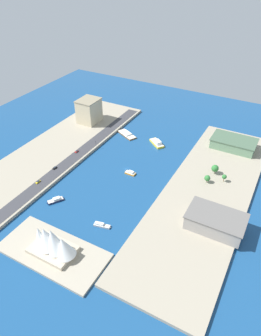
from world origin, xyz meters
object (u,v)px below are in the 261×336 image
barge_flat_brown (127,134)px  carpark_squat_concrete (216,221)px  pickup_red (77,151)px  office_block_beige (89,111)px  patrol_launch_navy (56,200)px  traffic_light_waterfront (96,143)px  water_taxi_orange (130,173)px  opera_landmark (53,242)px  yacht_sleek_gray (101,225)px  ferry_yellow_fast (157,143)px  terminal_long_green (233,143)px  suv_black (55,168)px  taxi_yellow_cab (38,182)px

barge_flat_brown → carpark_squat_concrete: (-128.68, 94.07, 7.57)m
barge_flat_brown → pickup_red: 65.17m
office_block_beige → patrol_launch_navy: bearing=113.1°
office_block_beige → traffic_light_waterfront: 60.18m
water_taxi_orange → opera_landmark: (1.67, 106.86, 10.40)m
yacht_sleek_gray → pickup_red: pickup_red is taller
traffic_light_waterfront → pickup_red: bearing=58.2°
carpark_squat_concrete → opera_landmark: 118.43m
ferry_yellow_fast → pickup_red: ferry_yellow_fast is taller
yacht_sleek_gray → terminal_long_green: size_ratio=0.32×
yacht_sleek_gray → suv_black: 87.60m
carpark_squat_concrete → opera_landmark: bearing=39.7°
suv_black → traffic_light_waterfront: bearing=-103.3°
taxi_yellow_cab → water_taxi_orange: bearing=-139.9°
patrol_launch_navy → water_taxi_orange: (-36.67, -64.16, -0.05)m
yacht_sleek_gray → water_taxi_orange: 70.72m
yacht_sleek_gray → barge_flat_brown: yacht_sleek_gray is taller
terminal_long_green → taxi_yellow_cab: (138.45, 143.66, -4.22)m
barge_flat_brown → traffic_light_waterfront: size_ratio=4.15×
barge_flat_brown → suv_black: bearing=74.3°
yacht_sleek_gray → carpark_squat_concrete: 85.94m
barge_flat_brown → terminal_long_green: bearing=-166.8°
taxi_yellow_cab → office_block_beige: bearing=-77.1°
carpark_squat_concrete → taxi_yellow_cab: size_ratio=8.56×
water_taxi_orange → suv_black: suv_black is taller
taxi_yellow_cab → barge_flat_brown: bearing=-102.2°
yacht_sleek_gray → carpark_squat_concrete: (-76.57, -38.28, 7.55)m
taxi_yellow_cab → yacht_sleek_gray: bearing=168.9°
patrol_launch_navy → traffic_light_waterfront: bearing=-79.1°
barge_flat_brown → water_taxi_orange: size_ratio=2.43×
water_taxi_orange → suv_black: (65.47, 30.46, 2.41)m
office_block_beige → barge_flat_brown: bearing=176.3°
suv_black → yacht_sleek_gray: bearing=153.5°
barge_flat_brown → water_taxi_orange: water_taxi_orange is taller
terminal_long_green → office_block_beige: bearing=7.9°
taxi_yellow_cab → carpark_squat_concrete: bearing=-171.5°
ferry_yellow_fast → yacht_sleek_gray: (-13.35, 130.30, -0.72)m
yacht_sleek_gray → taxi_yellow_cab: taxi_yellow_cab is taller
water_taxi_orange → traffic_light_waterfront: (53.23, -21.48, 5.84)m
patrol_launch_navy → opera_landmark: 56.18m
office_block_beige → terminal_long_green: size_ratio=0.62×
terminal_long_green → traffic_light_waterfront: bearing=28.1°
carpark_squat_concrete → opera_landmark: opera_landmark is taller
ferry_yellow_fast → barge_flat_brown: (38.76, -2.04, -0.74)m
carpark_squat_concrete → terminal_long_green: 121.59m
patrol_launch_navy → barge_flat_brown: (2.56, -126.97, -0.09)m
yacht_sleek_gray → office_block_beige: office_block_beige is taller
suv_black → opera_landmark: size_ratio=0.13×
barge_flat_brown → ferry_yellow_fast: bearing=177.0°
taxi_yellow_cab → pickup_red: 57.22m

